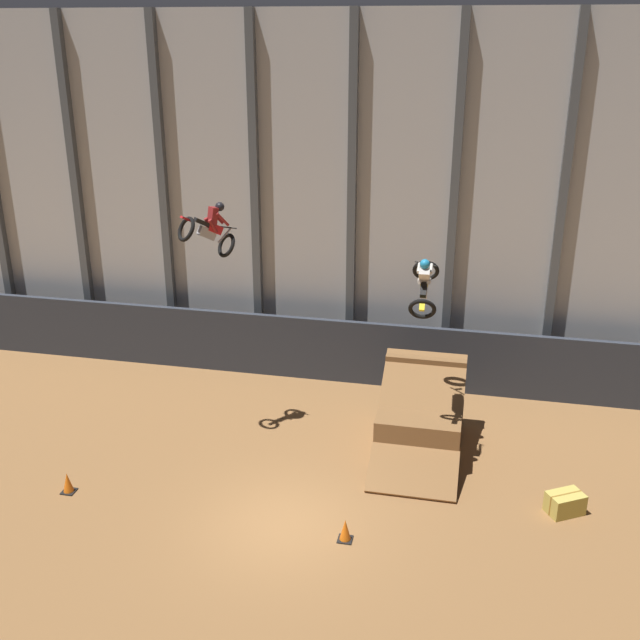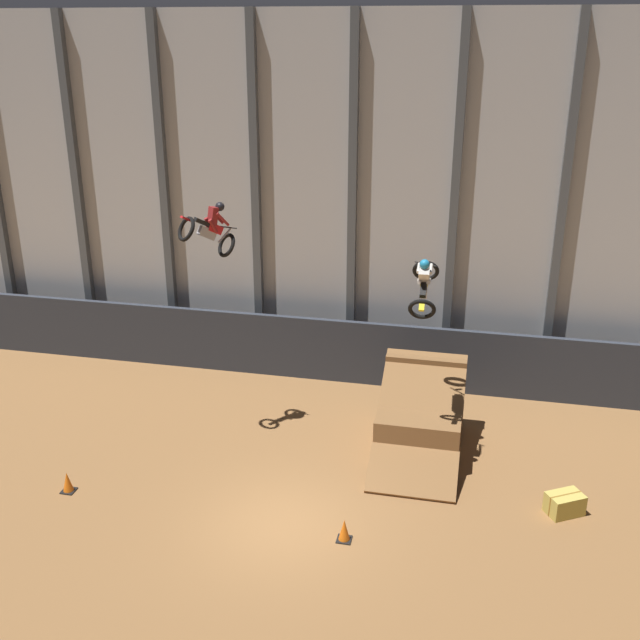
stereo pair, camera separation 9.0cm
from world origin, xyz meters
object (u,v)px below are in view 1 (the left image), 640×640
rider_bike_right_air (424,284)px  traffic_cone_arena_edge (345,530)px  rider_bike_left_air (209,230)px  traffic_cone_near_ramp (68,483)px  hay_bale_trackside (565,503)px  dirt_ramp (421,417)px

rider_bike_right_air → traffic_cone_arena_edge: size_ratio=3.19×
rider_bike_left_air → traffic_cone_near_ramp: 7.89m
rider_bike_left_air → hay_bale_trackside: (10.12, -2.27, -6.08)m
traffic_cone_near_ramp → traffic_cone_arena_edge: (7.65, -0.43, 0.00)m
dirt_ramp → rider_bike_right_air: 4.58m
traffic_cone_near_ramp → rider_bike_left_air: bearing=55.4°
rider_bike_right_air → traffic_cone_arena_edge: 6.63m
rider_bike_right_air → traffic_cone_near_ramp: 10.92m
rider_bike_left_air → rider_bike_right_air: bearing=36.5°
traffic_cone_near_ramp → traffic_cone_arena_edge: 7.66m
rider_bike_right_air → hay_bale_trackside: size_ratio=1.71×
traffic_cone_near_ramp → rider_bike_right_air: bearing=22.0°
rider_bike_left_air → rider_bike_right_air: size_ratio=0.94×
dirt_ramp → traffic_cone_arena_edge: size_ratio=7.53×
hay_bale_trackside → traffic_cone_arena_edge: bearing=-156.8°
rider_bike_left_air → rider_bike_right_air: (6.12, -0.50, -1.01)m
rider_bike_right_air → traffic_cone_arena_edge: rider_bike_right_air is taller
dirt_ramp → rider_bike_right_air: (-0.05, -0.94, 4.48)m
dirt_ramp → rider_bike_right_air: rider_bike_right_air is taller
traffic_cone_near_ramp → hay_bale_trackside: 13.10m
rider_bike_left_air → hay_bale_trackside: size_ratio=1.61×
rider_bike_right_air → hay_bale_trackside: rider_bike_right_air is taller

